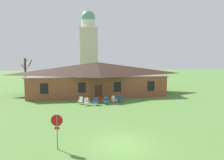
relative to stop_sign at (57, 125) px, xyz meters
The scene contains 12 objects.
ground_plane 4.60m from the stop_sign, ahead, with size 200.00×200.00×0.00m, color #517A38.
brick_building 21.22m from the stop_sign, 78.32° to the left, with size 22.36×10.40×5.49m.
dome_tower 42.61m from the stop_sign, 85.07° to the left, with size 5.18×5.18×20.40m.
stop_sign is the anchor object (origin of this frame).
lawn_chair_by_porch 12.88m from the stop_sign, 83.57° to the left, with size 0.79×0.83×0.96m.
lawn_chair_near_door 12.14m from the stop_sign, 79.54° to the left, with size 0.69×0.72×0.96m.
lawn_chair_left_end 12.27m from the stop_sign, 74.08° to the left, with size 0.70×0.74×0.96m.
lawn_chair_middle 13.45m from the stop_sign, 72.96° to the left, with size 0.69×0.73×0.96m.
lawn_chair_right_end 12.97m from the stop_sign, 68.50° to the left, with size 0.66×0.69×0.96m.
lawn_chair_far_side 14.09m from the stop_sign, 65.11° to the left, with size 0.76×0.82×0.96m.
lawn_chair_under_eave 14.68m from the stop_sign, 62.29° to the left, with size 0.73×0.77×0.96m.
bare_tree_beside_building 25.39m from the stop_sign, 109.49° to the left, with size 2.02×2.02×6.19m.
Camera 1 is at (-2.62, -12.18, 5.82)m, focal length 30.06 mm.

